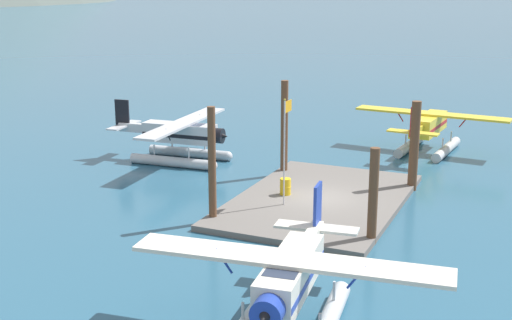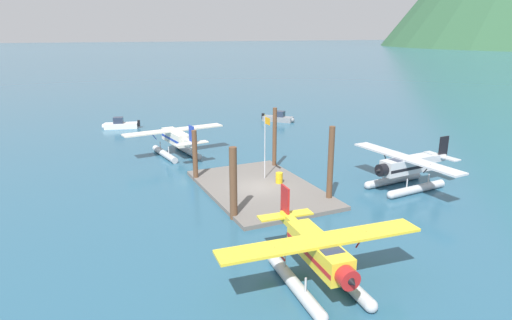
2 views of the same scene
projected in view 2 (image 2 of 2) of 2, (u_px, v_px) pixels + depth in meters
The scene contains 13 objects.
ground_plane at pixel (260, 190), 35.17m from camera, with size 1200.00×1200.00×0.00m, color #285670.
dock_platform at pixel (260, 189), 35.13m from camera, with size 12.87×8.24×0.30m, color #66605B.
piling_near_left at pixel (195, 156), 36.91m from camera, with size 0.42×0.42×4.37m, color brown.
piling_near_right at pixel (233, 184), 29.12m from camera, with size 0.51×0.51×5.02m, color brown.
piling_far_left at pixel (275, 139), 40.16m from camera, with size 0.38×0.38×5.67m, color brown.
piling_far_right at pixel (331, 165), 32.14m from camera, with size 0.43×0.43×5.72m, color brown.
flagpole at pixel (266, 139), 36.13m from camera, with size 0.95×0.10×5.44m.
fuel_drum at pixel (279, 178), 35.90m from camera, with size 0.62×0.62×0.88m.
seaplane_yellow_stbd_aft at pixel (319, 257), 21.51m from camera, with size 7.97×10.48×3.84m.
seaplane_silver_bow_right at pixel (406, 170), 35.28m from camera, with size 10.47×7.97×3.84m.
seaplane_cream_port_aft at pixel (176, 140), 44.81m from camera, with size 7.95×10.49×3.84m.
boat_grey_open_west at pixel (279, 118), 62.33m from camera, with size 4.09×3.97×1.50m.
boat_white_open_sw at pixel (120, 125), 57.84m from camera, with size 2.50×4.79×1.50m.
Camera 2 is at (29.95, -14.08, 12.14)m, focal length 30.86 mm.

